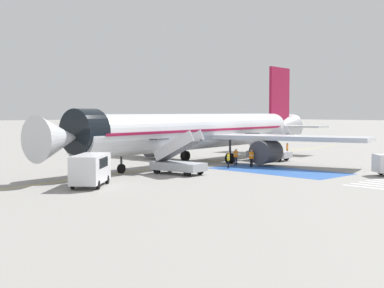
{
  "coord_description": "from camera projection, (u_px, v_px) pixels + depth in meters",
  "views": [
    {
      "loc": [
        -40.59,
        -39.65,
        5.47
      ],
      "look_at": [
        -2.39,
        -0.5,
        2.19
      ],
      "focal_mm": 50.0,
      "sensor_mm": 36.0,
      "label": 1
    }
  ],
  "objects": [
    {
      "name": "apron_leadline_yellow",
      "position": [
        198.0,
        163.0,
        57.15
      ],
      "size": [
        76.69,
        12.99,
        0.01
      ],
      "primitive_type": "cube",
      "rotation": [
        0.0,
        0.0,
        1.74
      ],
      "color": "gold",
      "rests_on": "ground_plane"
    },
    {
      "name": "boarding_stairs_forward",
      "position": [
        178.0,
        163.0,
        47.02
      ],
      "size": [
        2.96,
        5.48,
        3.94
      ],
      "rotation": [
        0.0,
        0.0,
        0.17
      ],
      "color": "#ADB2BA",
      "rests_on": "ground_plane"
    },
    {
      "name": "apron_stand_patch_blue",
      "position": [
        278.0,
        171.0,
        49.66
      ],
      "size": [
        6.16,
        12.96,
        0.01
      ],
      "primitive_type": "cube",
      "color": "#2856A8",
      "rests_on": "ground_plane"
    },
    {
      "name": "fuel_tanker",
      "position": [
        120.0,
        136.0,
        82.28
      ],
      "size": [
        10.53,
        3.13,
        3.65
      ],
      "rotation": [
        0.0,
        0.0,
        -1.63
      ],
      "color": "#38383D",
      "rests_on": "ground_plane"
    },
    {
      "name": "boarding_stairs_aft",
      "position": [
        269.0,
        152.0,
        60.59
      ],
      "size": [
        2.96,
        5.48,
        3.92
      ],
      "rotation": [
        0.0,
        0.0,
        0.17
      ],
      "color": "#ADB2BA",
      "rests_on": "ground_plane"
    },
    {
      "name": "ground_crew_2",
      "position": [
        251.0,
        157.0,
        53.13
      ],
      "size": [
        0.27,
        0.45,
        1.73
      ],
      "rotation": [
        0.0,
        0.0,
        1.66
      ],
      "color": "black",
      "rests_on": "ground_plane"
    },
    {
      "name": "airliner",
      "position": [
        202.0,
        131.0,
        57.53
      ],
      "size": [
        43.47,
        34.29,
        11.44
      ],
      "rotation": [
        0.0,
        0.0,
        1.74
      ],
      "color": "silver",
      "rests_on": "ground_plane"
    },
    {
      "name": "apron_walkway_bar_1",
      "position": [
        373.0,
        186.0,
        39.74
      ],
      "size": [
        0.44,
        3.6,
        0.01
      ],
      "primitive_type": "cube",
      "color": "silver",
      "rests_on": "ground_plane"
    },
    {
      "name": "ground_crew_0",
      "position": [
        236.0,
        156.0,
        55.2
      ],
      "size": [
        0.41,
        0.49,
        1.68
      ],
      "rotation": [
        0.0,
        0.0,
        5.22
      ],
      "color": "#191E38",
      "rests_on": "ground_plane"
    },
    {
      "name": "ground_plane",
      "position": [
        205.0,
        163.0,
        56.95
      ],
      "size": [
        600.0,
        600.0,
        0.0
      ],
      "primitive_type": "plane",
      "color": "gray"
    },
    {
      "name": "service_van_1",
      "position": [
        90.0,
        168.0,
        39.25
      ],
      "size": [
        4.92,
        4.73,
        2.34
      ],
      "rotation": [
        0.0,
        0.0,
        5.45
      ],
      "color": "silver",
      "rests_on": "ground_plane"
    },
    {
      "name": "apron_walkway_bar_0",
      "position": [
        365.0,
        187.0,
        38.9
      ],
      "size": [
        0.44,
        3.6,
        0.01
      ],
      "primitive_type": "cube",
      "color": "silver",
      "rests_on": "ground_plane"
    },
    {
      "name": "apron_walkway_bar_2",
      "position": [
        381.0,
        184.0,
        40.57
      ],
      "size": [
        0.44,
        3.6,
        0.01
      ],
      "primitive_type": "cube",
      "color": "silver",
      "rests_on": "ground_plane"
    },
    {
      "name": "ground_crew_1",
      "position": [
        287.0,
        149.0,
        65.07
      ],
      "size": [
        0.49,
        0.42,
        1.72
      ],
      "rotation": [
        0.0,
        0.0,
        3.67
      ],
      "color": "#191E38",
      "rests_on": "ground_plane"
    },
    {
      "name": "ground_crew_3",
      "position": [
        228.0,
        159.0,
        51.87
      ],
      "size": [
        0.48,
        0.44,
        1.59
      ],
      "rotation": [
        0.0,
        0.0,
        3.78
      ],
      "color": "black",
      "rests_on": "ground_plane"
    }
  ]
}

